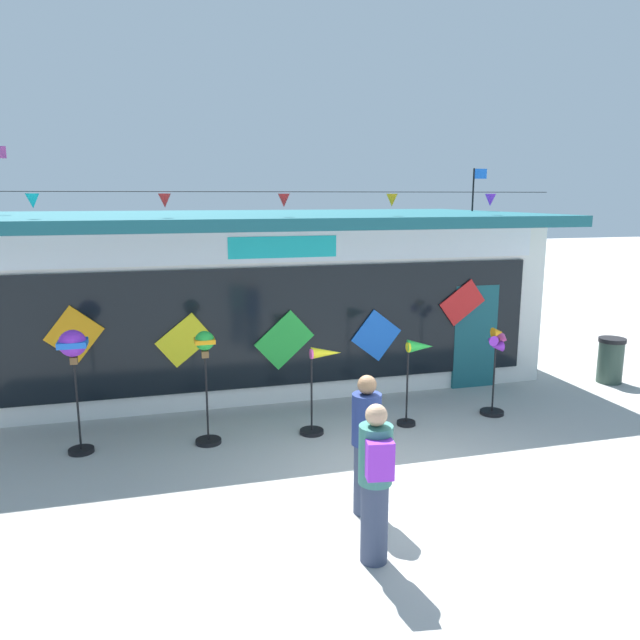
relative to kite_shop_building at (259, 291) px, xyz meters
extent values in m
plane|color=#ADAAA5|center=(0.86, -6.05, -1.68)|extent=(80.00, 80.00, 0.00)
cube|color=silver|center=(0.00, 0.06, -0.12)|extent=(10.46, 4.97, 3.12)
cube|color=#195660|center=(0.00, -0.44, 1.54)|extent=(10.86, 5.97, 0.20)
cube|color=silver|center=(0.00, -2.46, 1.12)|extent=(9.62, 0.08, 0.53)
cube|color=#19B7BC|center=(0.00, -2.49, 1.12)|extent=(1.88, 0.04, 0.37)
cube|color=black|center=(0.00, -2.45, -0.28)|extent=(9.41, 0.06, 2.12)
cube|color=#195660|center=(3.76, -2.46, -0.68)|extent=(0.90, 0.07, 2.00)
cube|color=orange|center=(-3.43, -2.51, -0.19)|extent=(0.94, 0.03, 0.94)
cube|color=yellow|center=(-1.72, -2.51, -0.40)|extent=(0.97, 0.03, 0.93)
cube|color=green|center=(0.00, -2.51, -0.50)|extent=(1.08, 0.03, 1.06)
cube|color=blue|center=(1.71, -2.51, -0.52)|extent=(0.97, 0.03, 0.97)
cube|color=red|center=(3.43, -2.51, 0.01)|extent=(0.94, 0.03, 0.88)
cylinder|color=black|center=(0.00, -2.61, 2.05)|extent=(10.04, 0.01, 0.01)
cone|color=#19B7BC|center=(-3.85, -2.61, 1.91)|extent=(0.20, 0.20, 0.22)
cone|color=red|center=(-1.93, -2.61, 1.91)|extent=(0.20, 0.20, 0.22)
cone|color=red|center=(0.00, -2.61, 1.91)|extent=(0.20, 0.20, 0.22)
cone|color=orange|center=(1.92, -2.61, 1.91)|extent=(0.20, 0.20, 0.22)
cone|color=purple|center=(3.85, -2.61, 1.91)|extent=(0.20, 0.20, 0.22)
cylinder|color=black|center=(4.98, 0.06, 2.12)|extent=(0.04, 0.04, 0.96)
cube|color=blue|center=(5.14, 0.06, 2.47)|extent=(0.32, 0.02, 0.22)
cylinder|color=black|center=(-3.31, -3.79, -1.65)|extent=(0.36, 0.36, 0.06)
cylinder|color=black|center=(-3.31, -3.79, -0.96)|extent=(0.03, 0.03, 1.44)
sphere|color=purple|center=(-3.31, -3.79, -0.05)|extent=(0.38, 0.38, 0.38)
cube|color=blue|center=(-3.31, -3.79, -0.05)|extent=(0.39, 0.39, 0.08)
cube|color=brown|center=(-3.31, -3.79, -0.30)|extent=(0.10, 0.10, 0.10)
cylinder|color=black|center=(-1.49, -3.93, -1.65)|extent=(0.39, 0.39, 0.06)
cylinder|color=black|center=(-1.49, -3.93, -0.96)|extent=(0.03, 0.03, 1.45)
sphere|color=green|center=(-1.49, -3.93, -0.09)|extent=(0.29, 0.29, 0.29)
cube|color=orange|center=(-1.49, -3.93, -0.09)|extent=(0.29, 0.29, 0.06)
cube|color=brown|center=(-1.49, -3.93, -0.30)|extent=(0.10, 0.10, 0.10)
cylinder|color=black|center=(0.11, -3.97, -1.65)|extent=(0.38, 0.38, 0.06)
cylinder|color=black|center=(0.11, -3.97, -1.04)|extent=(0.03, 0.03, 1.29)
cone|color=yellow|center=(0.34, -3.97, -0.40)|extent=(0.49, 0.27, 0.19)
cylinder|color=#EA4CA3|center=(0.11, -3.97, -0.40)|extent=(0.03, 0.16, 0.16)
cylinder|color=black|center=(1.69, -4.02, -1.65)|extent=(0.30, 0.30, 0.06)
cylinder|color=black|center=(1.69, -4.02, -1.03)|extent=(0.03, 0.03, 1.30)
cone|color=green|center=(1.90, -4.02, -0.38)|extent=(0.45, 0.32, 0.22)
cylinder|color=yellow|center=(1.69, -4.02, -0.38)|extent=(0.03, 0.16, 0.16)
cylinder|color=black|center=(3.31, -3.94, -1.65)|extent=(0.40, 0.40, 0.06)
cylinder|color=black|center=(3.31, -3.94, -1.03)|extent=(0.03, 0.03, 1.32)
cylinder|color=black|center=(3.31, -3.98, -0.37)|extent=(0.06, 0.04, 0.06)
cone|color=#EA4CA3|center=(3.43, -3.98, -0.37)|extent=(0.18, 0.19, 0.18)
cone|color=orange|center=(3.31, -3.98, -0.24)|extent=(0.19, 0.18, 0.18)
cone|color=purple|center=(3.19, -3.98, -0.37)|extent=(0.18, 0.19, 0.18)
cone|color=purple|center=(3.31, -3.98, -0.49)|extent=(0.19, 0.18, 0.18)
cylinder|color=#333D56|center=(-0.15, -7.47, -1.25)|extent=(0.28, 0.28, 0.86)
cylinder|color=#337066|center=(-0.15, -7.47, -0.52)|extent=(0.34, 0.34, 0.60)
sphere|color=tan|center=(-0.15, -7.47, -0.11)|extent=(0.22, 0.22, 0.22)
cube|color=purple|center=(-0.18, -7.66, -0.49)|extent=(0.28, 0.20, 0.38)
cylinder|color=#333D56|center=(0.10, -6.51, -1.25)|extent=(0.28, 0.28, 0.86)
cylinder|color=navy|center=(0.10, -6.51, -0.52)|extent=(0.34, 0.34, 0.60)
sphere|color=#8C6647|center=(0.10, -6.51, -0.11)|extent=(0.22, 0.22, 0.22)
cylinder|color=#2D4238|center=(6.54, -2.93, -1.27)|extent=(0.48, 0.48, 0.83)
cylinder|color=black|center=(6.54, -2.93, -0.82)|extent=(0.52, 0.52, 0.08)
camera|label=1|loc=(-2.19, -12.81, 1.98)|focal=34.57mm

